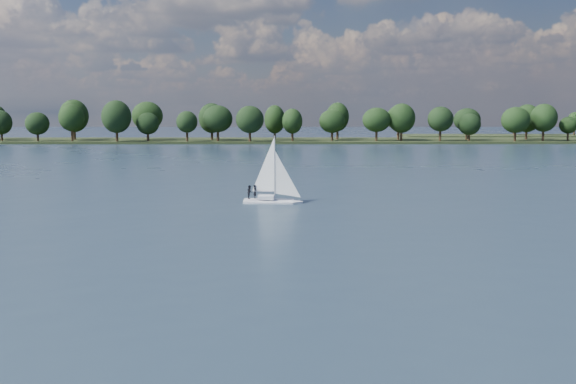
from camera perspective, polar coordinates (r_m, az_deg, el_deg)
The scene contains 4 objects.
ground at distance 129.18m, azimuth 0.99°, elevation 2.25°, with size 700.00×700.00×0.00m, color #233342.
far_shore at distance 240.95m, azimuth 0.38°, elevation 4.52°, with size 660.00×40.00×1.50m, color black.
sailboat at distance 77.34m, azimuth -1.69°, elevation 0.75°, with size 6.63×2.36×8.55m.
treeline at distance 236.72m, azimuth -0.91°, elevation 6.41°, with size 562.73×73.60×18.51m.
Camera 1 is at (-3.00, -28.68, 10.97)m, focal length 40.00 mm.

